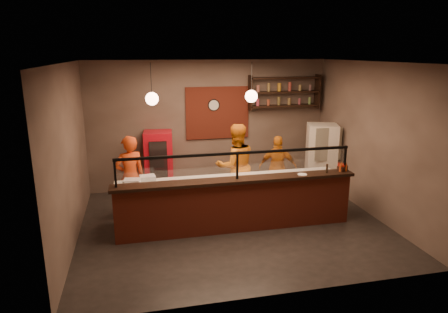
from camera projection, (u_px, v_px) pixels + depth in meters
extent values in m
plane|color=black|center=(233.00, 224.00, 8.10)|extent=(6.00, 6.00, 0.00)
plane|color=#39312C|center=(234.00, 62.00, 7.29)|extent=(6.00, 6.00, 0.00)
plane|color=#715E53|center=(210.00, 125.00, 10.05)|extent=(6.00, 0.00, 6.00)
plane|color=#715E53|center=(69.00, 156.00, 7.06)|extent=(0.00, 5.00, 5.00)
plane|color=#715E53|center=(373.00, 140.00, 8.33)|extent=(0.00, 5.00, 5.00)
plane|color=#715E53|center=(279.00, 190.00, 5.34)|extent=(6.00, 0.00, 6.00)
cube|color=maroon|center=(218.00, 113.00, 9.99)|extent=(1.60, 0.04, 1.30)
cube|color=maroon|center=(237.00, 206.00, 7.69)|extent=(4.60, 0.25, 1.00)
cube|color=black|center=(237.00, 180.00, 7.56)|extent=(4.70, 0.37, 0.06)
cube|color=gray|center=(231.00, 201.00, 8.18)|extent=(4.60, 0.75, 0.85)
cube|color=silver|center=(231.00, 180.00, 8.07)|extent=(4.60, 0.75, 0.05)
cube|color=white|center=(237.00, 166.00, 7.49)|extent=(4.40, 0.02, 0.50)
cube|color=black|center=(237.00, 153.00, 7.42)|extent=(4.50, 0.05, 0.05)
cube|color=black|center=(115.00, 174.00, 7.02)|extent=(0.04, 0.04, 0.50)
cube|color=black|center=(237.00, 166.00, 7.49)|extent=(0.04, 0.04, 0.50)
cube|color=black|center=(345.00, 159.00, 7.96)|extent=(0.04, 0.04, 0.50)
cube|color=black|center=(284.00, 106.00, 10.17)|extent=(1.80, 0.28, 0.04)
cube|color=black|center=(284.00, 92.00, 10.08)|extent=(1.80, 0.28, 0.04)
cube|color=black|center=(285.00, 78.00, 9.99)|extent=(1.80, 0.28, 0.04)
cube|color=black|center=(250.00, 93.00, 9.89)|extent=(0.04, 0.28, 0.85)
cube|color=black|center=(317.00, 91.00, 10.27)|extent=(0.04, 0.28, 0.85)
cylinder|color=black|center=(214.00, 105.00, 9.91)|extent=(0.30, 0.04, 0.30)
cylinder|color=black|center=(151.00, 79.00, 7.23)|extent=(0.01, 0.01, 0.60)
sphere|color=#F1A984|center=(152.00, 99.00, 7.32)|extent=(0.24, 0.24, 0.24)
cylinder|color=black|center=(252.00, 78.00, 7.64)|extent=(0.01, 0.01, 0.60)
sphere|color=#F1A984|center=(251.00, 96.00, 7.72)|extent=(0.24, 0.24, 0.24)
imported|color=red|center=(130.00, 177.00, 8.31)|extent=(0.74, 0.61, 1.74)
imported|color=#CA6E13|center=(236.00, 166.00, 8.82)|extent=(0.97, 0.79, 1.88)
imported|color=#C66A12|center=(278.00, 167.00, 9.37)|extent=(0.96, 0.64, 1.51)
cube|color=silver|center=(321.00, 158.00, 9.84)|extent=(0.87, 0.84, 1.69)
cube|color=#AD0B19|center=(159.00, 163.00, 9.65)|extent=(0.71, 0.66, 1.55)
cylinder|color=#ECE3C8|center=(235.00, 179.00, 8.03)|extent=(0.60, 0.60, 0.01)
cube|color=silver|center=(132.00, 183.00, 7.55)|extent=(0.34, 0.29, 0.15)
cube|color=white|center=(148.00, 179.00, 7.80)|extent=(0.32, 0.27, 0.15)
cube|color=silver|center=(132.00, 184.00, 7.53)|extent=(0.27, 0.22, 0.13)
cylinder|color=#F7F929|center=(136.00, 182.00, 7.79)|extent=(0.35, 0.08, 0.06)
cube|color=black|center=(342.00, 168.00, 8.04)|extent=(0.21, 0.19, 0.10)
cylinder|color=black|center=(327.00, 168.00, 7.89)|extent=(0.05, 0.05, 0.18)
cylinder|color=silver|center=(302.00, 174.00, 7.79)|extent=(0.23, 0.23, 0.01)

